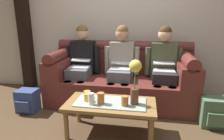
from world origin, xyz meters
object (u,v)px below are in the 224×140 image
person_left (81,60)px  person_right (164,64)px  flower_vase (135,78)px  cup_far_right (87,97)px  cup_far_center (91,99)px  coffee_table (110,106)px  cup_far_left (101,98)px  cup_near_right (87,94)px  couch (121,79)px  person_middle (121,62)px  backpack_left (27,101)px  backpack_right (214,112)px  cup_near_left (125,101)px

person_left → person_right: 1.30m
person_right → flower_vase: 1.03m
cup_far_right → person_right: bearing=46.8°
person_left → cup_far_center: size_ratio=9.41×
coffee_table → flower_vase: size_ratio=2.04×
person_left → cup_far_left: (0.55, -1.02, -0.19)m
flower_vase → cup_far_right: flower_vase is taller
coffee_table → cup_far_center: (-0.19, -0.10, 0.12)m
cup_near_right → cup_far_center: cup_far_center is taller
couch → person_middle: size_ratio=1.82×
person_left → cup_far_right: bearing=-68.4°
cup_near_right → cup_far_left: bearing=-36.0°
person_right → couch: bearing=179.7°
couch → person_right: 0.71m
person_right → cup_far_center: bearing=-128.7°
coffee_table → cup_near_right: 0.32m
cup_near_right → backpack_left: 1.07m
person_left → person_right: size_ratio=1.00×
person_left → coffee_table: bearing=-55.7°
backpack_right → backpack_left: bearing=-179.1°
person_middle → cup_far_center: bearing=-100.5°
flower_vase → backpack_left: flower_vase is taller
person_middle → cup_far_left: (-0.10, -1.02, -0.19)m
person_right → cup_far_right: (-0.91, -0.97, -0.21)m
person_right → cup_far_left: (-0.74, -1.02, -0.19)m
cup_near_left → cup_near_right: 0.49m
cup_near_left → backpack_left: bearing=163.8°
person_middle → backpack_left: 1.50m
coffee_table → backpack_right: coffee_table is taller
couch → flower_vase: (0.27, -0.96, 0.34)m
couch → cup_far_right: couch is taller
cup_far_center → cup_far_right: bearing=129.6°
cup_far_right → backpack_right: size_ratio=0.24×
cup_near_left → cup_far_center: cup_far_center is taller
person_right → cup_far_center: size_ratio=9.41×
couch → cup_near_right: (-0.30, -0.88, 0.07)m
cup_near_left → cup_far_left: size_ratio=0.86×
person_middle → backpack_left: size_ratio=3.72×
coffee_table → cup_far_right: cup_far_right is taller
person_middle → backpack_right: person_middle is taller
person_middle → coffee_table: 1.00m
coffee_table → backpack_right: size_ratio=2.75×
flower_vase → backpack_right: (0.98, 0.40, -0.53)m
cup_near_right → coffee_table: bearing=-14.9°
cup_far_right → backpack_left: bearing=160.0°
cup_far_center → flower_vase: bearing=11.5°
coffee_table → cup_near_right: size_ratio=12.26×
cup_far_center → cup_far_left: cup_far_center is taller
coffee_table → cup_far_right: bearing=-175.8°
cup_far_left → cup_far_right: cup_far_left is taller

